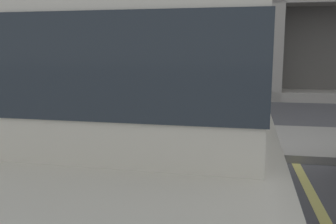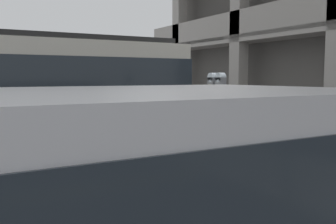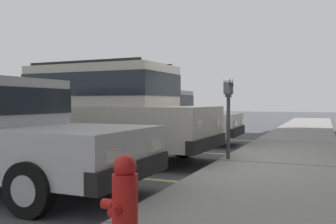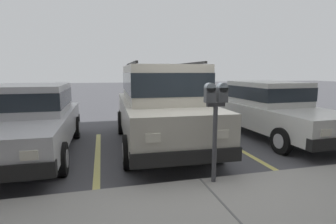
% 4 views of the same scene
% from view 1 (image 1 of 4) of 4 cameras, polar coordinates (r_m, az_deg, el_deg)
% --- Properties ---
extents(ground_plane, '(80.00, 80.00, 0.10)m').
position_cam_1_polar(ground_plane, '(5.59, 2.30, -8.06)').
color(ground_plane, '#4C4C51').
extents(sidewalk, '(40.00, 2.20, 0.12)m').
position_cam_1_polar(sidewalk, '(6.80, 3.85, -3.89)').
color(sidewalk, gray).
rests_on(sidewalk, ground_plane).
extents(parking_stall_lines, '(13.12, 4.80, 0.01)m').
position_cam_1_polar(parking_stall_lines, '(4.30, 22.05, -13.60)').
color(parking_stall_lines, '#DBD16B').
rests_on(parking_stall_lines, ground_plane).
extents(silver_suv, '(2.12, 4.84, 2.03)m').
position_cam_1_polar(silver_suv, '(3.10, -1.77, -0.78)').
color(silver_suv, beige).
rests_on(silver_suv, ground_plane).
extents(parking_meter_near, '(0.35, 0.12, 1.55)m').
position_cam_1_polar(parking_meter_near, '(5.71, 1.17, 5.82)').
color(parking_meter_near, '#47474C').
rests_on(parking_meter_near, sidewalk).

